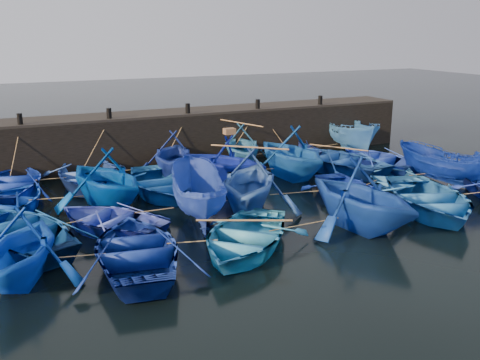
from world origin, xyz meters
name	(u,v)px	position (x,y,z in m)	size (l,w,h in m)	color
ground	(276,220)	(0.00, 0.00, 0.00)	(120.00, 120.00, 0.00)	black
quay_wall	(183,136)	(0.00, 10.50, 1.25)	(26.00, 2.50, 2.50)	black
quay_top	(182,112)	(0.00, 10.50, 2.56)	(26.00, 2.50, 0.12)	black
bollard_0	(20,119)	(-8.00, 9.60, 2.87)	(0.24, 0.24, 0.50)	black
bollard_1	(109,113)	(-4.00, 9.60, 2.87)	(0.24, 0.24, 0.50)	black
bollard_2	(188,108)	(0.00, 9.60, 2.87)	(0.24, 0.24, 0.50)	black
bollard_3	(258,104)	(4.00, 9.60, 2.87)	(0.24, 0.24, 0.50)	black
bollard_4	(320,100)	(8.00, 9.60, 2.87)	(0.24, 0.24, 0.50)	black
boat_0	(12,183)	(-8.69, 7.31, 0.55)	(3.77, 5.27, 1.09)	navy
boat_1	(88,175)	(-5.58, 7.22, 0.57)	(3.96, 5.54, 1.15)	#244598
boat_2	(173,153)	(-1.54, 7.52, 1.08)	(3.54, 4.11, 2.16)	navy
boat_3	(241,145)	(2.15, 7.74, 1.11)	(3.63, 4.21, 2.22)	teal
boat_4	(295,150)	(5.42, 7.87, 0.52)	(3.58, 5.01, 1.04)	navy
boat_5	(351,135)	(9.24, 8.18, 1.00)	(1.94, 5.15, 1.99)	#326DB9
boat_6	(3,204)	(-9.10, 4.47, 0.51)	(3.53, 4.94, 1.02)	#062E9B
boat_7	(106,177)	(-5.34, 4.14, 1.22)	(4.01, 4.65, 2.45)	#003D95
boat_8	(161,183)	(-2.97, 4.75, 0.54)	(3.73, 5.21, 1.08)	#14529E
boat_9	(223,160)	(-0.01, 4.95, 1.16)	(3.80, 4.40, 2.32)	#081A8E
boat_10	(291,151)	(3.36, 4.81, 1.28)	(4.20, 4.88, 2.57)	#114FAA
boat_11	(338,160)	(6.10, 4.94, 0.58)	(4.00, 5.59, 1.16)	navy
boat_12	(377,159)	(8.25, 4.60, 0.49)	(3.40, 4.76, 0.99)	blue
boat_13	(20,231)	(-8.69, 1.19, 0.55)	(3.82, 5.33, 1.11)	navy
boat_14	(109,219)	(-5.81, 1.36, 0.45)	(3.12, 4.37, 0.91)	blue
boat_15	(197,194)	(-2.60, 1.33, 0.95)	(1.85, 4.92, 1.90)	#1E3B9E
boat_16	(249,180)	(-0.50, 1.28, 1.25)	(4.09, 4.74, 2.50)	#2B56B1
boat_17	(349,190)	(3.81, 0.83, 0.45)	(3.09, 4.32, 0.90)	#0E2AA4
boat_18	(393,180)	(6.41, 1.22, 0.46)	(3.14, 4.39, 0.91)	#1D5890
boat_19	(441,165)	(9.08, 1.17, 0.85)	(1.65, 4.39, 1.70)	navy
boat_20	(19,246)	(-8.79, -1.49, 1.07)	(3.49, 4.05, 2.13)	#073CCB
boat_21	(137,249)	(-5.63, -1.80, 0.54)	(3.69, 5.16, 1.07)	navy
boat_22	(244,237)	(-2.33, -2.17, 0.51)	(3.52, 4.92, 1.02)	#2578C2
boat_23	(361,195)	(2.18, -2.07, 1.27)	(4.17, 4.84, 2.55)	navy
boat_24	(429,198)	(5.65, -1.76, 0.58)	(3.99, 5.57, 1.16)	blue
wooden_crate	(229,131)	(0.29, 4.95, 2.45)	(0.48, 0.37, 0.26)	brown
mooring_ropes	(228,166)	(0.17, 4.87, 0.89)	(17.97, 11.71, 2.10)	tan
loose_oars	(272,154)	(1.36, 2.95, 1.75)	(10.69, 12.00, 1.54)	#99724C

